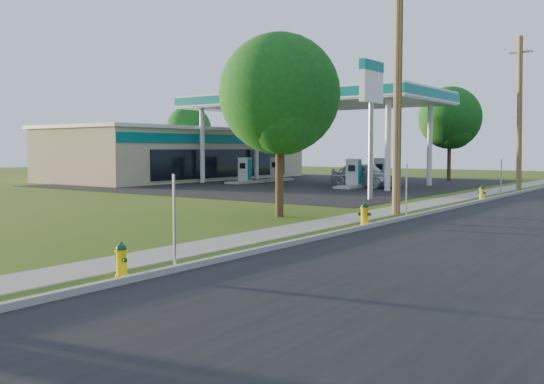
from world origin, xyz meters
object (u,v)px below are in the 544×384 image
Objects in this scene: utility_pole_mid at (398,85)px; tree_lot at (451,120)px; hydrant_near at (121,260)px; car_silver at (365,175)px; hydrant_mid at (365,214)px; hydrant_far at (482,193)px; tree_back at (189,130)px; fuel_pump_sw at (277,172)px; fuel_pump_nw at (245,174)px; price_pylon at (371,90)px; tree_verge at (281,99)px; fuel_pump_ne at (354,177)px; fuel_pump_se at (381,175)px; utility_pole_far at (520,112)px.

utility_pole_mid is 26.06m from tree_lot.
car_silver is (-9.25, 28.19, 0.49)m from hydrant_near.
hydrant_far is (-0.01, 12.35, -0.03)m from hydrant_mid.
tree_back is (-33.82, 23.76, -0.47)m from utility_pole_mid.
hydrant_far is (18.68, -8.80, -0.35)m from fuel_pump_sw.
fuel_pump_nw reaches higher than car_silver.
tree_lot is 30.58m from hydrant_mid.
tree_lot reaches higher than car_silver.
utility_pole_mid is 3.06× the size of fuel_pump_nw.
price_pylon reaches higher than tree_verge.
car_silver is at bearing 117.34° from hydrant_mid.
fuel_pump_ne is (9.00, 0.00, 0.00)m from fuel_pump_nw.
utility_pole_mid reaches higher than hydrant_mid.
fuel_pump_se reaches higher than hydrant_near.
price_pylon reaches higher than hydrant_near.
utility_pole_mid reaches higher than fuel_pump_nw.
tree_verge is 9.77× the size of hydrant_near.
fuel_pump_nw is at bearing -156.04° from fuel_pump_se.
price_pylon is at bearing -28.18° from fuel_pump_nw.
price_pylon is at bearing -56.31° from fuel_pump_ne.
tree_lot reaches higher than tree_back.
tree_verge reaches higher than fuel_pump_nw.
fuel_pump_sw is 4.61× the size of hydrant_near.
fuel_pump_nw is at bearing 151.82° from price_pylon.
tree_back is (-30.76, 27.21, 0.11)m from tree_verge.
fuel_pump_ne is 4.61× the size of hydrant_near.
fuel_pump_ne reaches higher than hydrant_mid.
utility_pole_far reaches higher than hydrant_mid.
tree_back is (-29.92, 18.26, -0.95)m from price_pylon.
price_pylon is at bearing 95.40° from tree_verge.
utility_pole_mid reaches higher than utility_pole_far.
fuel_pump_se reaches higher than hydrant_far.
fuel_pump_sw is at bearing 90.00° from fuel_pump_nw.
fuel_pump_nw is 16.57m from price_pylon.
tree_lot is at bearing 98.71° from price_pylon.
car_silver is at bearing -16.63° from fuel_pump_sw.
fuel_pump_ne is 1.00× the size of fuel_pump_sw.
tree_back reaches higher than hydrant_far.
utility_pole_far is 10.78m from hydrant_far.
hydrant_near is 0.14× the size of car_silver.
utility_pole_mid is 22.52m from fuel_pump_nw.
fuel_pump_ne is 0.47× the size of price_pylon.
hydrant_mid is (3.84, -0.70, -3.97)m from tree_verge.
hydrant_near is at bearing -47.67° from tree_back.
hydrant_mid reaches higher than hydrant_near.
hydrant_mid is 12.35m from hydrant_far.
hydrant_far is at bearing 84.60° from utility_pole_mid.
fuel_pump_ne is at bearing 123.69° from price_pylon.
utility_pole_far is 10.30m from car_silver.
tree_back is (-24.92, 10.76, 3.76)m from fuel_pump_ne.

